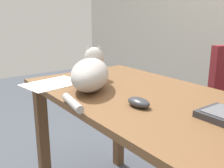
{
  "coord_description": "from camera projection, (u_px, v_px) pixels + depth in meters",
  "views": [
    {
      "loc": [
        0.71,
        -0.8,
        1.11
      ],
      "look_at": [
        -0.18,
        -0.14,
        0.81
      ],
      "focal_mm": 41.95,
      "sensor_mm": 36.0,
      "label": 1
    }
  ],
  "objects": [
    {
      "name": "cat",
      "position": [
        90.0,
        72.0,
        1.29
      ],
      "size": [
        0.49,
        0.41,
        0.2
      ],
      "color": "#B2ADA8",
      "rests_on": "desk"
    },
    {
      "name": "paper_sheet",
      "position": [
        53.0,
        83.0,
        1.39
      ],
      "size": [
        0.25,
        0.33,
        0.0
      ],
      "primitive_type": "cube",
      "rotation": [
        0.0,
        0.0,
        0.16
      ],
      "color": "white",
      "rests_on": "desk"
    },
    {
      "name": "computer_mouse",
      "position": [
        139.0,
        102.0,
        1.04
      ],
      "size": [
        0.11,
        0.06,
        0.04
      ],
      "primitive_type": "ellipsoid",
      "color": "#333338",
      "rests_on": "desk"
    },
    {
      "name": "desk",
      "position": [
        163.0,
        125.0,
        1.14
      ],
      "size": [
        1.48,
        0.7,
        0.75
      ],
      "color": "brown",
      "rests_on": "ground_plane"
    }
  ]
}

